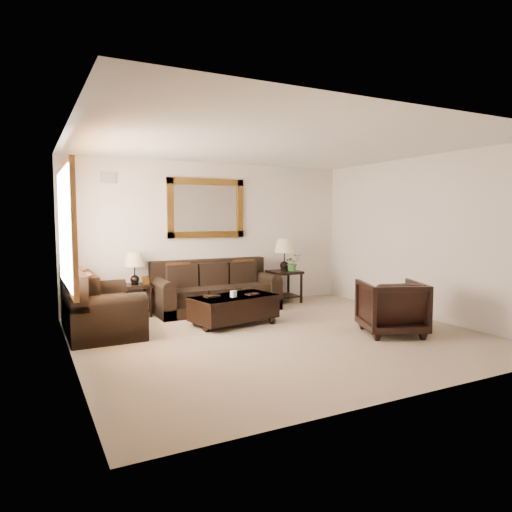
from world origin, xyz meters
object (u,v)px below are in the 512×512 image
sofa (215,292)px  loveseat (97,309)px  end_table_left (135,275)px  end_table_right (284,261)px  coffee_table (234,307)px  armchair (391,305)px

sofa → loveseat: (-2.14, -0.71, 0.02)m
end_table_left → end_table_right: bearing=-0.7°
end_table_right → coffee_table: bearing=-142.8°
sofa → armchair: sofa is taller
armchair → coffee_table: bearing=-18.8°
loveseat → coffee_table: 2.05m
end_table_left → coffee_table: bearing=-46.0°
end_table_left → loveseat: bearing=-130.9°
end_table_left → armchair: (3.04, -2.88, -0.28)m
loveseat → coffee_table: bearing=-102.6°
sofa → end_table_right: size_ratio=1.75×
end_table_right → coffee_table: (-1.66, -1.26, -0.54)m
coffee_table → loveseat: bearing=155.8°
loveseat → end_table_left: end_table_left is taller
end_table_right → coffee_table: 2.16m
end_table_left → coffee_table: size_ratio=0.75×
sofa → coffee_table: (-0.15, -1.15, -0.05)m
sofa → end_table_left: end_table_left is taller
sofa → armchair: (1.64, -2.73, 0.10)m
loveseat → armchair: (3.78, -2.02, 0.09)m
loveseat → end_table_right: end_table_right is taller
end_table_left → end_table_right: end_table_right is taller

